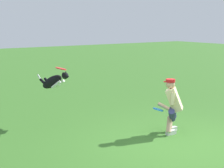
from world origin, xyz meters
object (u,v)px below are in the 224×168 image
person (172,104)px  frisbee_held (158,109)px  frisbee_flying (61,69)px  dog (54,81)px

person → frisbee_held: 0.40m
frisbee_flying → frisbee_held: size_ratio=1.10×
frisbee_flying → frisbee_held: 2.61m
dog → frisbee_held: size_ratio=4.14×
person → frisbee_flying: frisbee_flying is taller
person → frisbee_flying: 2.87m
dog → frisbee_held: bearing=12.2°
person → frisbee_flying: (1.87, -2.04, 0.77)m
dog → frisbee_flying: 0.47m
dog → frisbee_held: dog is taller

